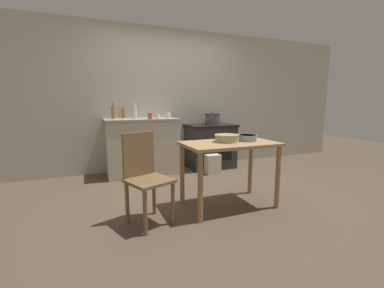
{
  "coord_description": "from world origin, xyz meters",
  "views": [
    {
      "loc": [
        -1.4,
        -3.07,
        1.23
      ],
      "look_at": [
        0.0,
        0.37,
        0.62
      ],
      "focal_mm": 24.0,
      "sensor_mm": 36.0,
      "label": 1
    }
  ],
  "objects_px": {
    "chair": "(145,175)",
    "bottle_far_left": "(123,114)",
    "mixing_bowl_large": "(227,138)",
    "cup_center": "(158,116)",
    "bottle_left": "(134,112)",
    "stock_pot": "(213,119)",
    "mixing_bowl_small": "(248,137)",
    "cup_center_left": "(150,116)",
    "stove": "(210,146)",
    "cup_center_right": "(168,115)",
    "flour_sack": "(213,164)",
    "bottle_mid_left": "(113,112)",
    "work_table": "(229,153)"
  },
  "relations": [
    {
      "from": "mixing_bowl_large",
      "to": "cup_center",
      "type": "height_order",
      "value": "cup_center"
    },
    {
      "from": "chair",
      "to": "bottle_far_left",
      "type": "xyz_separation_m",
      "value": [
        0.07,
        2.02,
        0.54
      ]
    },
    {
      "from": "stock_pot",
      "to": "mixing_bowl_small",
      "type": "bearing_deg",
      "value": -102.73
    },
    {
      "from": "cup_center_left",
      "to": "cup_center_right",
      "type": "height_order",
      "value": "cup_center_left"
    },
    {
      "from": "work_table",
      "to": "bottle_far_left",
      "type": "height_order",
      "value": "bottle_far_left"
    },
    {
      "from": "chair",
      "to": "bottle_left",
      "type": "distance_m",
      "value": 1.99
    },
    {
      "from": "mixing_bowl_small",
      "to": "cup_center_left",
      "type": "relative_size",
      "value": 2.33
    },
    {
      "from": "cup_center_right",
      "to": "chair",
      "type": "bearing_deg",
      "value": -114.18
    },
    {
      "from": "cup_center",
      "to": "stove",
      "type": "bearing_deg",
      "value": 3.57
    },
    {
      "from": "mixing_bowl_small",
      "to": "stock_pot",
      "type": "bearing_deg",
      "value": 77.27
    },
    {
      "from": "bottle_mid_left",
      "to": "work_table",
      "type": "bearing_deg",
      "value": -59.48
    },
    {
      "from": "stove",
      "to": "bottle_left",
      "type": "height_order",
      "value": "bottle_left"
    },
    {
      "from": "chair",
      "to": "bottle_mid_left",
      "type": "distance_m",
      "value": 2.01
    },
    {
      "from": "chair",
      "to": "mixing_bowl_small",
      "type": "height_order",
      "value": "chair"
    },
    {
      "from": "bottle_mid_left",
      "to": "stove",
      "type": "bearing_deg",
      "value": -4.08
    },
    {
      "from": "cup_center",
      "to": "work_table",
      "type": "bearing_deg",
      "value": -76.4
    },
    {
      "from": "bottle_far_left",
      "to": "stock_pot",
      "type": "bearing_deg",
      "value": -8.74
    },
    {
      "from": "bottle_left",
      "to": "cup_center_left",
      "type": "distance_m",
      "value": 0.36
    },
    {
      "from": "bottle_far_left",
      "to": "bottle_mid_left",
      "type": "height_order",
      "value": "bottle_mid_left"
    },
    {
      "from": "mixing_bowl_large",
      "to": "cup_center",
      "type": "distance_m",
      "value": 1.71
    },
    {
      "from": "chair",
      "to": "flour_sack",
      "type": "distance_m",
      "value": 2.02
    },
    {
      "from": "stove",
      "to": "bottle_left",
      "type": "distance_m",
      "value": 1.54
    },
    {
      "from": "work_table",
      "to": "stock_pot",
      "type": "relative_size",
      "value": 3.72
    },
    {
      "from": "mixing_bowl_small",
      "to": "cup_center_left",
      "type": "xyz_separation_m",
      "value": [
        -0.83,
        1.54,
        0.2
      ]
    },
    {
      "from": "cup_center_right",
      "to": "flour_sack",
      "type": "bearing_deg",
      "value": -29.36
    },
    {
      "from": "chair",
      "to": "cup_center_right",
      "type": "xyz_separation_m",
      "value": [
        0.78,
        1.74,
        0.51
      ]
    },
    {
      "from": "stove",
      "to": "mixing_bowl_large",
      "type": "bearing_deg",
      "value": -110.21
    },
    {
      "from": "cup_center_right",
      "to": "bottle_mid_left",
      "type": "bearing_deg",
      "value": 168.41
    },
    {
      "from": "bottle_left",
      "to": "cup_center",
      "type": "relative_size",
      "value": 3.5
    },
    {
      "from": "stove",
      "to": "chair",
      "type": "distance_m",
      "value": 2.43
    },
    {
      "from": "bottle_mid_left",
      "to": "cup_center_left",
      "type": "xyz_separation_m",
      "value": [
        0.54,
        -0.32,
        -0.06
      ]
    },
    {
      "from": "bottle_left",
      "to": "work_table",
      "type": "bearing_deg",
      "value": -67.41
    },
    {
      "from": "stock_pot",
      "to": "mixing_bowl_small",
      "type": "relative_size",
      "value": 1.27
    },
    {
      "from": "bottle_far_left",
      "to": "bottle_mid_left",
      "type": "bearing_deg",
      "value": -152.58
    },
    {
      "from": "bottle_far_left",
      "to": "cup_center_right",
      "type": "distance_m",
      "value": 0.77
    },
    {
      "from": "flour_sack",
      "to": "bottle_far_left",
      "type": "height_order",
      "value": "bottle_far_left"
    },
    {
      "from": "chair",
      "to": "mixing_bowl_small",
      "type": "distance_m",
      "value": 1.3
    },
    {
      "from": "bottle_left",
      "to": "bottle_mid_left",
      "type": "relative_size",
      "value": 1.01
    },
    {
      "from": "cup_center_left",
      "to": "cup_center_right",
      "type": "distance_m",
      "value": 0.38
    },
    {
      "from": "bottle_far_left",
      "to": "cup_center_left",
      "type": "relative_size",
      "value": 2.1
    },
    {
      "from": "mixing_bowl_large",
      "to": "bottle_mid_left",
      "type": "relative_size",
      "value": 1.05
    },
    {
      "from": "mixing_bowl_small",
      "to": "bottle_far_left",
      "type": "relative_size",
      "value": 1.11
    },
    {
      "from": "work_table",
      "to": "cup_center",
      "type": "bearing_deg",
      "value": 103.6
    },
    {
      "from": "chair",
      "to": "cup_center_right",
      "type": "bearing_deg",
      "value": 44.69
    },
    {
      "from": "flour_sack",
      "to": "cup_center_left",
      "type": "xyz_separation_m",
      "value": [
        -1.02,
        0.24,
        0.84
      ]
    },
    {
      "from": "stock_pot",
      "to": "cup_center",
      "type": "xyz_separation_m",
      "value": [
        -1.06,
        -0.04,
        0.07
      ]
    },
    {
      "from": "work_table",
      "to": "cup_center_right",
      "type": "distance_m",
      "value": 1.76
    },
    {
      "from": "mixing_bowl_large",
      "to": "bottle_mid_left",
      "type": "distance_m",
      "value": 2.16
    },
    {
      "from": "chair",
      "to": "bottle_left",
      "type": "relative_size",
      "value": 3.33
    },
    {
      "from": "bottle_left",
      "to": "cup_center_left",
      "type": "height_order",
      "value": "bottle_left"
    }
  ]
}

